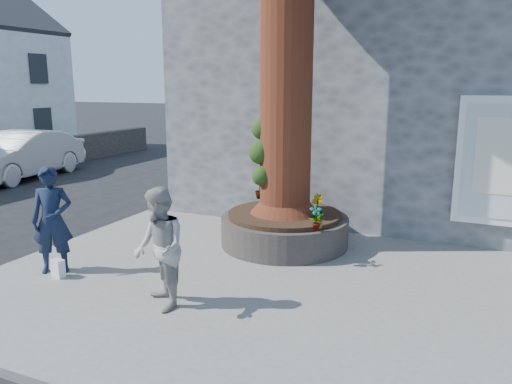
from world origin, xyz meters
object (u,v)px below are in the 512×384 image
at_px(man, 52,220).
at_px(woman, 159,249).
at_px(planter, 284,229).
at_px(car_silver, 21,155).

height_order(man, woman, man).
xyz_separation_m(planter, woman, (-0.54, -3.11, 0.51)).
bearing_deg(planter, woman, -99.92).
height_order(man, car_silver, man).
bearing_deg(car_silver, woman, -41.37).
distance_m(man, car_silver, 9.56).
bearing_deg(planter, man, -135.64).
xyz_separation_m(planter, man, (-2.78, -2.72, 0.54)).
height_order(planter, man, man).
xyz_separation_m(planter, car_silver, (-10.25, 3.25, 0.34)).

